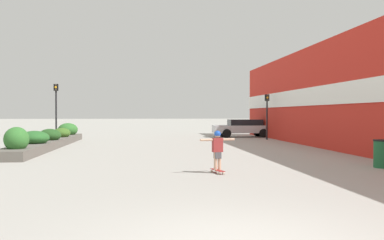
{
  "coord_description": "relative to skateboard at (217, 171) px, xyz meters",
  "views": [
    {
      "loc": [
        -1.24,
        -5.85,
        1.81
      ],
      "look_at": [
        0.7,
        12.54,
        1.54
      ],
      "focal_mm": 40.0,
      "sensor_mm": 36.0,
      "label": 1
    }
  ],
  "objects": [
    {
      "name": "building_wall_right",
      "position": [
        7.17,
        5.09,
        2.72
      ],
      "size": [
        0.67,
        38.13,
        5.58
      ],
      "color": "red",
      "rests_on": "ground_plane"
    },
    {
      "name": "planter_box",
      "position": [
        -7.41,
        11.08,
        0.35
      ],
      "size": [
        1.45,
        14.58,
        1.28
      ],
      "color": "#605B54",
      "rests_on": "ground_plane"
    },
    {
      "name": "skateboard",
      "position": [
        0.0,
        0.0,
        0.0
      ],
      "size": [
        0.36,
        0.81,
        0.1
      ],
      "rotation": [
        0.0,
        0.0,
        0.24
      ],
      "color": "maroon",
      "rests_on": "ground_plane"
    },
    {
      "name": "skateboarder",
      "position": [
        0.0,
        0.0,
        0.75
      ],
      "size": [
        1.11,
        0.34,
        1.2
      ],
      "rotation": [
        0.0,
        0.0,
        0.24
      ],
      "color": "tan",
      "rests_on": "skateboard"
    },
    {
      "name": "trash_bin",
      "position": [
        5.74,
        0.72,
        0.4
      ],
      "size": [
        0.63,
        0.63,
        0.94
      ],
      "color": "#1E5B33",
      "rests_on": "ground_plane"
    },
    {
      "name": "car_leftmost",
      "position": [
        16.04,
        22.59,
        0.75
      ],
      "size": [
        4.69,
        1.94,
        1.58
      ],
      "rotation": [
        0.0,
        0.0,
        -1.57
      ],
      "color": "navy",
      "rests_on": "ground_plane"
    },
    {
      "name": "car_center_right",
      "position": [
        5.33,
        19.84,
        0.67
      ],
      "size": [
        4.58,
        1.92,
        1.37
      ],
      "rotation": [
        0.0,
        0.0,
        1.57
      ],
      "color": "#BCBCC1",
      "rests_on": "ground_plane"
    },
    {
      "name": "traffic_light_left",
      "position": [
        -8.14,
        16.3,
        2.48
      ],
      "size": [
        0.28,
        0.3,
        3.79
      ],
      "color": "black",
      "rests_on": "ground_plane"
    },
    {
      "name": "traffic_light_right",
      "position": [
        6.23,
        16.32,
        2.11
      ],
      "size": [
        0.28,
        0.3,
        3.17
      ],
      "color": "black",
      "rests_on": "ground_plane"
    }
  ]
}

